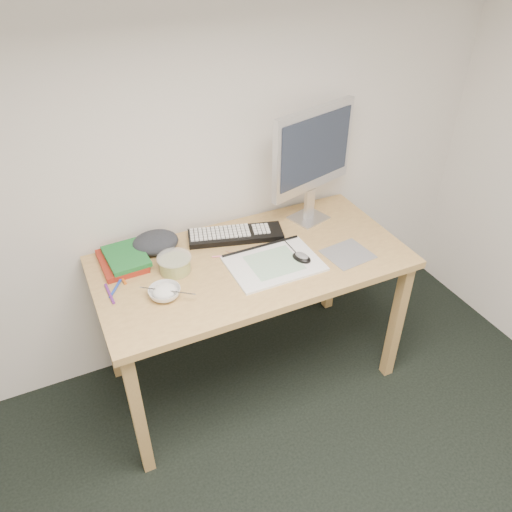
{
  "coord_description": "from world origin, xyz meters",
  "views": [
    {
      "loc": [
        -0.42,
        -0.23,
        2.06
      ],
      "look_at": [
        0.32,
        1.34,
        0.83
      ],
      "focal_mm": 35.0,
      "sensor_mm": 36.0,
      "label": 1
    }
  ],
  "objects_px": {
    "monitor": "(313,153)",
    "rice_bowl": "(165,293)",
    "sketchpad": "(274,264)",
    "keyboard": "(236,235)",
    "desk": "(252,274)"
  },
  "relations": [
    {
      "from": "monitor",
      "to": "rice_bowl",
      "type": "height_order",
      "value": "monitor"
    },
    {
      "from": "rice_bowl",
      "to": "sketchpad",
      "type": "bearing_deg",
      "value": 0.94
    },
    {
      "from": "sketchpad",
      "to": "keyboard",
      "type": "distance_m",
      "value": 0.28
    },
    {
      "from": "desk",
      "to": "keyboard",
      "type": "xyz_separation_m",
      "value": [
        0.0,
        0.2,
        0.1
      ]
    },
    {
      "from": "sketchpad",
      "to": "desk",
      "type": "bearing_deg",
      "value": 131.26
    },
    {
      "from": "sketchpad",
      "to": "rice_bowl",
      "type": "bearing_deg",
      "value": -179.25
    },
    {
      "from": "desk",
      "to": "sketchpad",
      "type": "height_order",
      "value": "sketchpad"
    },
    {
      "from": "desk",
      "to": "monitor",
      "type": "xyz_separation_m",
      "value": [
        0.41,
        0.2,
        0.44
      ]
    },
    {
      "from": "monitor",
      "to": "rice_bowl",
      "type": "relative_size",
      "value": 4.37
    },
    {
      "from": "sketchpad",
      "to": "rice_bowl",
      "type": "xyz_separation_m",
      "value": [
        -0.5,
        -0.01,
        0.01
      ]
    },
    {
      "from": "monitor",
      "to": "rice_bowl",
      "type": "xyz_separation_m",
      "value": [
        -0.84,
        -0.29,
        -0.34
      ]
    },
    {
      "from": "keyboard",
      "to": "monitor",
      "type": "distance_m",
      "value": 0.53
    },
    {
      "from": "keyboard",
      "to": "rice_bowl",
      "type": "bearing_deg",
      "value": -131.33
    },
    {
      "from": "desk",
      "to": "keyboard",
      "type": "height_order",
      "value": "keyboard"
    },
    {
      "from": "desk",
      "to": "keyboard",
      "type": "relative_size",
      "value": 3.12
    }
  ]
}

